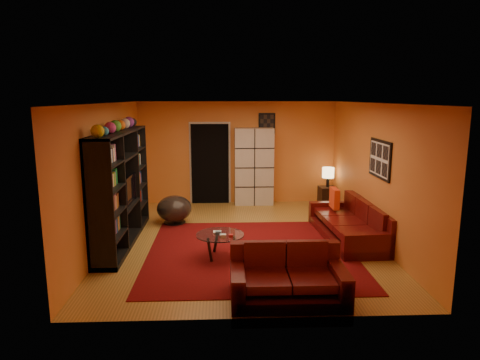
{
  "coord_description": "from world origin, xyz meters",
  "views": [
    {
      "loc": [
        -0.39,
        -7.88,
        2.71
      ],
      "look_at": [
        -0.05,
        0.1,
        1.15
      ],
      "focal_mm": 32.0,
      "sensor_mm": 36.0,
      "label": 1
    }
  ],
  "objects_px": {
    "tv": "(125,190)",
    "loveseat": "(287,277)",
    "storage_cabinet": "(254,166)",
    "side_table": "(327,197)",
    "entertainment_unit": "(121,187)",
    "sofa": "(353,224)",
    "bowl_chair": "(174,209)",
    "table_lamp": "(328,173)",
    "coffee_table": "(220,237)"
  },
  "relations": [
    {
      "from": "entertainment_unit",
      "to": "bowl_chair",
      "type": "xyz_separation_m",
      "value": [
        0.84,
        1.14,
        -0.72
      ]
    },
    {
      "from": "coffee_table",
      "to": "bowl_chair",
      "type": "height_order",
      "value": "bowl_chair"
    },
    {
      "from": "loveseat",
      "to": "coffee_table",
      "type": "height_order",
      "value": "loveseat"
    },
    {
      "from": "entertainment_unit",
      "to": "sofa",
      "type": "height_order",
      "value": "entertainment_unit"
    },
    {
      "from": "storage_cabinet",
      "to": "table_lamp",
      "type": "distance_m",
      "value": 1.86
    },
    {
      "from": "table_lamp",
      "to": "sofa",
      "type": "bearing_deg",
      "value": -92.31
    },
    {
      "from": "tv",
      "to": "table_lamp",
      "type": "xyz_separation_m",
      "value": [
        4.47,
        2.38,
        -0.14
      ]
    },
    {
      "from": "sofa",
      "to": "side_table",
      "type": "distance_m",
      "value": 2.48
    },
    {
      "from": "loveseat",
      "to": "table_lamp",
      "type": "bearing_deg",
      "value": -19.37
    },
    {
      "from": "entertainment_unit",
      "to": "tv",
      "type": "height_order",
      "value": "entertainment_unit"
    },
    {
      "from": "tv",
      "to": "sofa",
      "type": "bearing_deg",
      "value": -91.22
    },
    {
      "from": "loveseat",
      "to": "table_lamp",
      "type": "xyz_separation_m",
      "value": [
        1.75,
        4.88,
        0.56
      ]
    },
    {
      "from": "tv",
      "to": "loveseat",
      "type": "height_order",
      "value": "tv"
    },
    {
      "from": "bowl_chair",
      "to": "table_lamp",
      "type": "xyz_separation_m",
      "value": [
        3.68,
        1.33,
        0.52
      ]
    },
    {
      "from": "entertainment_unit",
      "to": "tv",
      "type": "distance_m",
      "value": 0.12
    },
    {
      "from": "sofa",
      "to": "side_table",
      "type": "height_order",
      "value": "sofa"
    },
    {
      "from": "side_table",
      "to": "coffee_table",
      "type": "bearing_deg",
      "value": -128.31
    },
    {
      "from": "tv",
      "to": "bowl_chair",
      "type": "xyz_separation_m",
      "value": [
        0.79,
        1.06,
        -0.66
      ]
    },
    {
      "from": "entertainment_unit",
      "to": "sofa",
      "type": "relative_size",
      "value": 1.24
    },
    {
      "from": "sofa",
      "to": "coffee_table",
      "type": "xyz_separation_m",
      "value": [
        -2.58,
        -0.91,
        0.09
      ]
    },
    {
      "from": "loveseat",
      "to": "storage_cabinet",
      "type": "relative_size",
      "value": 0.8
    },
    {
      "from": "sofa",
      "to": "storage_cabinet",
      "type": "height_order",
      "value": "storage_cabinet"
    },
    {
      "from": "storage_cabinet",
      "to": "bowl_chair",
      "type": "bearing_deg",
      "value": -138.05
    },
    {
      "from": "table_lamp",
      "to": "tv",
      "type": "bearing_deg",
      "value": -151.9
    },
    {
      "from": "tv",
      "to": "bowl_chair",
      "type": "distance_m",
      "value": 1.47
    },
    {
      "from": "loveseat",
      "to": "bowl_chair",
      "type": "distance_m",
      "value": 4.05
    },
    {
      "from": "loveseat",
      "to": "coffee_table",
      "type": "bearing_deg",
      "value": 32.1
    },
    {
      "from": "tv",
      "to": "storage_cabinet",
      "type": "xyz_separation_m",
      "value": [
        2.64,
        2.72,
        -0.01
      ]
    },
    {
      "from": "tv",
      "to": "loveseat",
      "type": "bearing_deg",
      "value": -132.61
    },
    {
      "from": "bowl_chair",
      "to": "table_lamp",
      "type": "relative_size",
      "value": 1.54
    },
    {
      "from": "loveseat",
      "to": "bowl_chair",
      "type": "height_order",
      "value": "loveseat"
    },
    {
      "from": "tv",
      "to": "sofa",
      "type": "xyz_separation_m",
      "value": [
        4.37,
        -0.09,
        -0.7
      ]
    },
    {
      "from": "tv",
      "to": "loveseat",
      "type": "distance_m",
      "value": 3.75
    },
    {
      "from": "entertainment_unit",
      "to": "table_lamp",
      "type": "xyz_separation_m",
      "value": [
        4.52,
        2.47,
        -0.2
      ]
    },
    {
      "from": "side_table",
      "to": "entertainment_unit",
      "type": "bearing_deg",
      "value": -151.36
    },
    {
      "from": "storage_cabinet",
      "to": "side_table",
      "type": "distance_m",
      "value": 1.99
    },
    {
      "from": "storage_cabinet",
      "to": "entertainment_unit",
      "type": "bearing_deg",
      "value": -133.76
    },
    {
      "from": "entertainment_unit",
      "to": "sofa",
      "type": "distance_m",
      "value": 4.48
    },
    {
      "from": "bowl_chair",
      "to": "entertainment_unit",
      "type": "bearing_deg",
      "value": -126.29
    },
    {
      "from": "coffee_table",
      "to": "storage_cabinet",
      "type": "height_order",
      "value": "storage_cabinet"
    },
    {
      "from": "entertainment_unit",
      "to": "coffee_table",
      "type": "distance_m",
      "value": 2.17
    },
    {
      "from": "sofa",
      "to": "coffee_table",
      "type": "height_order",
      "value": "sofa"
    },
    {
      "from": "entertainment_unit",
      "to": "storage_cabinet",
      "type": "relative_size",
      "value": 1.54
    },
    {
      "from": "tv",
      "to": "sofa",
      "type": "distance_m",
      "value": 4.42
    },
    {
      "from": "entertainment_unit",
      "to": "side_table",
      "type": "distance_m",
      "value": 5.21
    },
    {
      "from": "storage_cabinet",
      "to": "bowl_chair",
      "type": "height_order",
      "value": "storage_cabinet"
    },
    {
      "from": "loveseat",
      "to": "side_table",
      "type": "height_order",
      "value": "loveseat"
    },
    {
      "from": "entertainment_unit",
      "to": "tv",
      "type": "xyz_separation_m",
      "value": [
        0.05,
        0.08,
        -0.07
      ]
    },
    {
      "from": "tv",
      "to": "sofa",
      "type": "relative_size",
      "value": 0.37
    },
    {
      "from": "storage_cabinet",
      "to": "sofa",
      "type": "bearing_deg",
      "value": -58.35
    }
  ]
}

